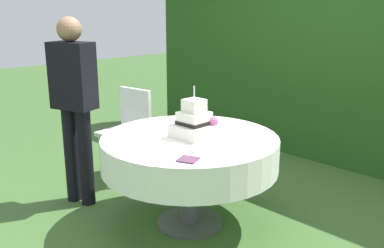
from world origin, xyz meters
The scene contains 10 objects.
ground_plane centered at (0.00, 0.00, 0.00)m, with size 20.00×20.00×0.00m, color #3D602D.
foliage_hedge centered at (0.00, 2.27, 1.22)m, with size 5.01×0.57×2.43m, color #234C19.
cake_table centered at (0.00, 0.00, 0.59)m, with size 1.35×1.35×0.72m.
wedding_cake centered at (0.03, 0.02, 0.83)m, with size 0.29×0.29×0.39m.
serving_plate_near centered at (-0.24, 0.25, 0.73)m, with size 0.14×0.14×0.01m, color white.
serving_plate_far centered at (0.27, -0.18, 0.73)m, with size 0.13×0.13×0.01m, color white.
serving_plate_left centered at (0.28, 0.20, 0.73)m, with size 0.10×0.10×0.01m, color white.
napkin_stack centered at (0.36, -0.37, 0.73)m, with size 0.12×0.12×0.01m, color #603856.
garden_chair centered at (-1.14, 0.27, 0.54)m, with size 0.44×0.44×0.89m.
standing_person centered at (-0.96, -0.41, 0.93)m, with size 0.40×0.30×1.60m.
Camera 1 is at (2.23, -2.19, 1.67)m, focal length 40.33 mm.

